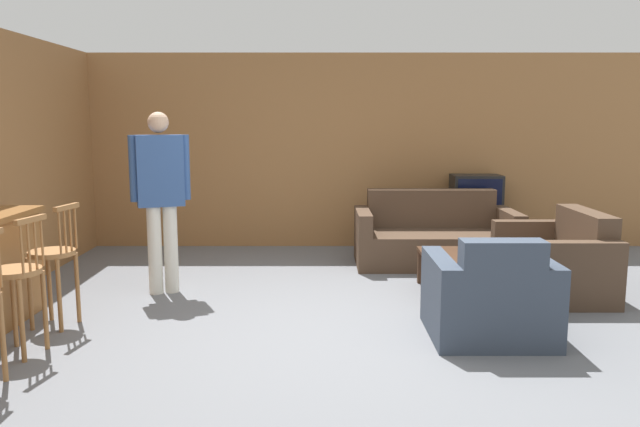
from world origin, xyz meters
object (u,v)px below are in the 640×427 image
(bar_chair_far, at_px, (54,262))
(couch_far, at_px, (434,239))
(bar_chair_mid, at_px, (17,282))
(tv_unit, at_px, (474,231))
(person_by_window, at_px, (161,192))
(tv, at_px, (476,193))
(armchair_near, at_px, (489,300))
(loveseat_right, at_px, (556,263))
(coffee_table, at_px, (455,261))

(bar_chair_far, distance_m, couch_far, 4.28)
(bar_chair_mid, height_order, tv_unit, bar_chair_mid)
(couch_far, xyz_separation_m, person_by_window, (-2.95, -1.29, 0.72))
(couch_far, relative_size, tv, 2.96)
(bar_chair_far, xyz_separation_m, armchair_near, (3.56, -0.28, -0.25))
(couch_far, xyz_separation_m, armchair_near, (-0.03, -2.60, 0.00))
(loveseat_right, distance_m, tv, 2.12)
(bar_chair_mid, bearing_deg, bar_chair_far, 90.00)
(bar_chair_mid, height_order, bar_chair_far, same)
(tv_unit, bearing_deg, tv, -90.00)
(couch_far, distance_m, person_by_window, 3.30)
(armchair_near, height_order, coffee_table, armchair_near)
(tv_unit, bearing_deg, loveseat_right, -81.25)
(coffee_table, bearing_deg, bar_chair_mid, -155.79)
(tv_unit, bearing_deg, person_by_window, -150.38)
(loveseat_right, distance_m, person_by_window, 4.00)
(coffee_table, height_order, tv_unit, tv_unit)
(armchair_near, xyz_separation_m, tv_unit, (0.71, 3.36, -0.04))
(bar_chair_far, distance_m, person_by_window, 1.30)
(bar_chair_far, xyz_separation_m, loveseat_right, (4.58, 1.04, -0.25))
(loveseat_right, relative_size, tv_unit, 1.21)
(couch_far, distance_m, tv, 1.12)
(coffee_table, bearing_deg, tv, 71.41)
(armchair_near, height_order, tv_unit, armchair_near)
(coffee_table, distance_m, tv, 2.28)
(bar_chair_mid, xyz_separation_m, person_by_window, (0.65, 1.67, 0.47))
(bar_chair_far, relative_size, armchair_near, 1.11)
(loveseat_right, height_order, tv, tv)
(bar_chair_far, height_order, couch_far, bar_chair_far)
(couch_far, bearing_deg, bar_chair_mid, -140.53)
(couch_far, height_order, person_by_window, person_by_window)
(couch_far, relative_size, tv_unit, 1.70)
(coffee_table, xyz_separation_m, tv, (0.71, 2.12, 0.43))
(armchair_near, distance_m, loveseat_right, 1.66)
(bar_chair_mid, xyz_separation_m, bar_chair_far, (0.00, 0.64, 0.00))
(bar_chair_far, relative_size, person_by_window, 0.58)
(bar_chair_mid, height_order, armchair_near, bar_chair_mid)
(tv_unit, bearing_deg, coffee_table, -108.56)
(tv_unit, bearing_deg, armchair_near, -101.86)
(bar_chair_mid, height_order, tv, bar_chair_mid)
(loveseat_right, height_order, person_by_window, person_by_window)
(tv_unit, bearing_deg, couch_far, -131.36)
(armchair_near, relative_size, tv, 1.46)
(bar_chair_far, bearing_deg, person_by_window, 57.81)
(couch_far, distance_m, armchair_near, 2.60)
(armchair_near, height_order, tv, tv)
(coffee_table, bearing_deg, loveseat_right, 4.31)
(bar_chair_mid, bearing_deg, coffee_table, 24.21)
(person_by_window, bearing_deg, coffee_table, -1.34)
(bar_chair_mid, bearing_deg, tv_unit, 41.11)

